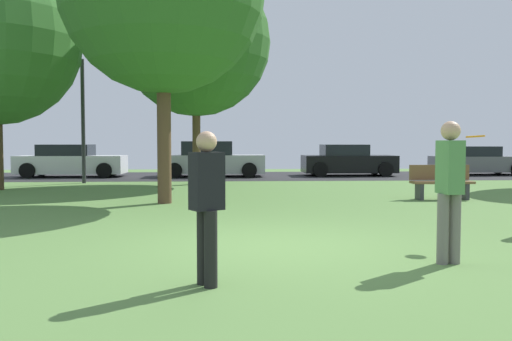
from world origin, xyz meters
TOP-DOWN VIEW (x-y plane):
  - ground_plane at (0.00, 0.00)m, footprint 44.00×44.00m
  - road_strip at (0.00, 16.00)m, footprint 44.00×6.40m
  - maple_tree_near at (-1.73, 11.46)m, footprint 5.25×5.25m
  - person_catcher at (-0.86, -2.13)m, footprint 0.39×0.35m
  - person_bystander at (2.08, -1.26)m, footprint 0.30×0.34m
  - frisbee_disc at (3.04, 0.13)m, footprint 0.30×0.30m
  - parked_car_white at (-7.38, 15.80)m, footprint 4.48×1.93m
  - parked_car_silver at (-1.33, 15.75)m, footprint 4.46×2.09m
  - parked_car_black at (4.73, 16.04)m, footprint 4.07×2.03m
  - parked_car_grey at (10.79, 16.32)m, footprint 4.03×1.99m
  - park_bench at (4.95, 6.05)m, footprint 1.60×0.45m
  - street_lamp_post at (-5.88, 12.20)m, footprint 0.14×0.14m

SIDE VIEW (x-z plane):
  - ground_plane at x=0.00m, z-range 0.00..0.00m
  - road_strip at x=0.00m, z-range 0.00..0.01m
  - park_bench at x=4.95m, z-range 0.01..0.91m
  - parked_car_grey at x=10.79m, z-range -0.04..1.26m
  - parked_car_black at x=4.73m, z-range -0.05..1.34m
  - parked_car_white at x=-7.38m, z-range -0.05..1.35m
  - parked_car_silver at x=-1.33m, z-range -0.07..1.46m
  - person_catcher at x=-0.86m, z-range 0.08..1.69m
  - person_bystander at x=2.08m, z-range 0.10..1.85m
  - frisbee_disc at x=3.04m, z-range 1.56..1.60m
  - street_lamp_post at x=-5.88m, z-range 0.00..4.50m
  - maple_tree_near at x=-1.73m, z-range 1.20..8.86m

